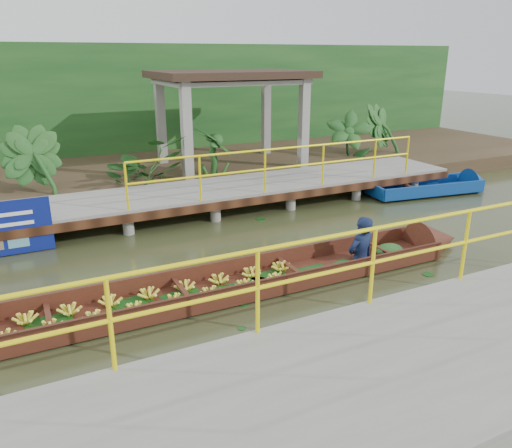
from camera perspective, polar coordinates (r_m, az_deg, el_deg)
name	(u,v)px	position (r m, az deg, el deg)	size (l,w,h in m)	color
ground	(221,272)	(8.87, -4.06, -5.49)	(80.00, 80.00, 0.00)	#33361B
land_strip	(125,174)	(15.68, -14.72, 5.60)	(30.00, 8.00, 0.45)	#34291A
far_dock	(164,198)	(11.78, -10.45, 2.90)	(16.00, 2.06, 1.66)	slate
near_dock	(447,370)	(6.19, 21.00, -15.28)	(18.00, 2.40, 1.73)	slate
pavilion	(230,84)	(15.08, -2.94, 15.65)	(4.40, 3.00, 3.00)	slate
foliage_backdrop	(104,106)	(17.84, -16.97, 12.74)	(30.00, 0.80, 4.00)	#154319
vendor_boat	(256,274)	(8.21, -0.06, -5.77)	(9.55, 1.05, 2.07)	#3A180F
moored_blue_boat	(451,186)	(14.99, 21.41, 4.06)	(3.79, 1.42, 0.88)	navy
tropical_plants	(205,153)	(13.91, -5.86, 8.08)	(14.00, 1.00, 1.25)	#154319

